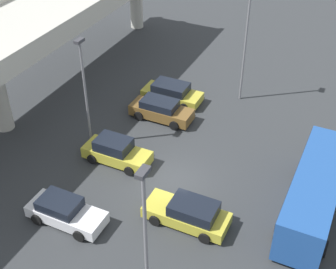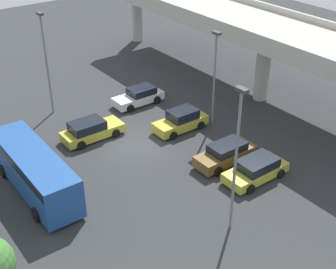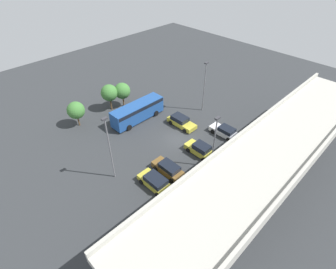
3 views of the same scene
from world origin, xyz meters
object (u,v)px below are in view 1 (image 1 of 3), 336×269
(parked_car_4, at_px, (172,93))
(lamp_post_by_overpass, at_px, (85,86))
(parked_car_0, at_px, (65,212))
(parked_car_1, at_px, (189,213))
(shuttle_bus, at_px, (315,190))
(parked_car_3, at_px, (161,110))
(lamp_post_mid_lot, at_px, (246,38))
(lamp_post_near_aisle, at_px, (146,238))
(parked_car_2, at_px, (116,151))

(parked_car_4, bearing_deg, lamp_post_by_overpass, -109.57)
(parked_car_0, xyz_separation_m, parked_car_1, (2.81, -6.29, 0.03))
(parked_car_0, height_order, parked_car_4, parked_car_4)
(parked_car_0, height_order, shuttle_bus, shuttle_bus)
(parked_car_1, bearing_deg, parked_car_3, -55.56)
(parked_car_3, height_order, lamp_post_mid_lot, lamp_post_mid_lot)
(parked_car_1, height_order, shuttle_bus, shuttle_bus)
(parked_car_1, relative_size, shuttle_bus, 0.53)
(parked_car_0, bearing_deg, parked_car_4, 90.04)
(parked_car_0, xyz_separation_m, shuttle_bus, (6.56, -12.30, 1.00))
(parked_car_4, distance_m, shuttle_bus, 14.47)
(parked_car_1, xyz_separation_m, lamp_post_near_aisle, (-5.83, -0.50, 4.25))
(shuttle_bus, bearing_deg, parked_car_1, -58.05)
(parked_car_1, height_order, parked_car_3, parked_car_1)
(parked_car_4, relative_size, shuttle_bus, 0.51)
(parked_car_0, height_order, lamp_post_mid_lot, lamp_post_mid_lot)
(shuttle_bus, relative_size, lamp_post_near_aisle, 1.06)
(lamp_post_by_overpass, bearing_deg, lamp_post_near_aisle, -135.84)
(shuttle_bus, bearing_deg, parked_car_2, -86.56)
(parked_car_0, relative_size, lamp_post_by_overpass, 0.58)
(shuttle_bus, relative_size, lamp_post_mid_lot, 1.02)
(lamp_post_mid_lot, bearing_deg, lamp_post_by_overpass, 143.54)
(parked_car_4, bearing_deg, parked_car_3, -82.38)
(lamp_post_near_aisle, bearing_deg, lamp_post_by_overpass, 44.16)
(parked_car_0, relative_size, parked_car_1, 0.94)
(parked_car_2, relative_size, lamp_post_near_aisle, 0.52)
(parked_car_0, bearing_deg, shuttle_bus, 28.06)
(parked_car_2, bearing_deg, parked_car_4, 89.21)
(parked_car_2, height_order, parked_car_3, parked_car_2)
(parked_car_4, bearing_deg, parked_car_2, -90.79)
(parked_car_2, relative_size, lamp_post_by_overpass, 0.57)
(lamp_post_mid_lot, bearing_deg, parked_car_3, 139.69)
(parked_car_2, distance_m, shuttle_bus, 12.48)
(shuttle_bus, distance_m, lamp_post_near_aisle, 11.53)
(lamp_post_by_overpass, bearing_deg, parked_car_4, -19.57)
(parked_car_2, bearing_deg, lamp_post_near_aisle, -51.97)
(parked_car_4, xyz_separation_m, lamp_post_mid_lot, (2.56, -4.73, 4.44))
(parked_car_3, relative_size, lamp_post_by_overpass, 0.60)
(parked_car_0, distance_m, parked_car_4, 14.09)
(parked_car_2, distance_m, lamp_post_mid_lot, 12.66)
(parked_car_4, relative_size, lamp_post_near_aisle, 0.54)
(lamp_post_near_aisle, xyz_separation_m, lamp_post_mid_lot, (19.68, 2.07, 0.18))
(parked_car_3, relative_size, lamp_post_near_aisle, 0.54)
(parked_car_2, relative_size, lamp_post_mid_lot, 0.50)
(parked_car_4, bearing_deg, parked_car_0, -89.96)
(parked_car_1, xyz_separation_m, shuttle_bus, (3.75, -6.01, 0.97))
(parked_car_2, distance_m, parked_car_3, 5.69)
(lamp_post_near_aisle, bearing_deg, lamp_post_mid_lot, 5.99)
(parked_car_3, bearing_deg, parked_car_4, 97.62)
(parked_car_4, relative_size, lamp_post_mid_lot, 0.52)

